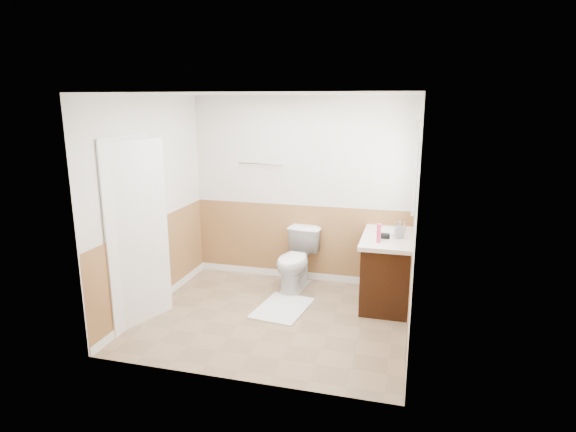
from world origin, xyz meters
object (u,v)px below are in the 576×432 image
(bath_mat, at_px, (283,308))
(lotion_bottle, at_px, (379,233))
(toilet, at_px, (296,260))
(vanity_cabinet, at_px, (387,270))
(soap_dispenser, at_px, (399,230))

(bath_mat, xyz_separation_m, lotion_bottle, (1.08, 0.22, 0.95))
(toilet, relative_size, bath_mat, 0.98)
(bath_mat, relative_size, vanity_cabinet, 0.73)
(vanity_cabinet, relative_size, lotion_bottle, 5.00)
(vanity_cabinet, bearing_deg, soap_dispenser, -35.65)
(vanity_cabinet, height_order, soap_dispenser, soap_dispenser)
(vanity_cabinet, xyz_separation_m, soap_dispenser, (0.12, -0.09, 0.55))
(toilet, xyz_separation_m, vanity_cabinet, (1.18, -0.11, 0.01))
(bath_mat, relative_size, lotion_bottle, 3.64)
(bath_mat, bearing_deg, vanity_cabinet, 25.31)
(toilet, height_order, lotion_bottle, lotion_bottle)
(soap_dispenser, bearing_deg, bath_mat, -160.05)
(toilet, bearing_deg, lotion_bottle, -14.66)
(soap_dispenser, bearing_deg, vanity_cabinet, 144.35)
(toilet, distance_m, vanity_cabinet, 1.18)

